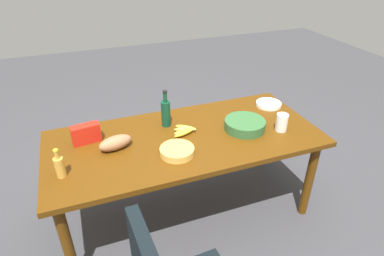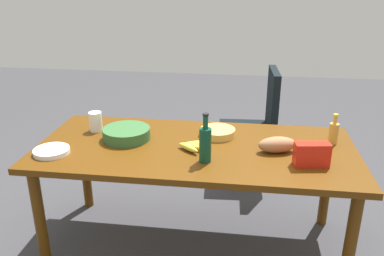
% 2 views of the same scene
% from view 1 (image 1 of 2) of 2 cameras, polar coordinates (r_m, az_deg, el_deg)
% --- Properties ---
extents(ground_plane, '(10.00, 10.00, 0.00)m').
position_cam_1_polar(ground_plane, '(2.92, -1.05, -14.12)').
color(ground_plane, '#3D3C40').
extents(conference_table, '(2.04, 0.92, 0.75)m').
position_cam_1_polar(conference_table, '(2.49, -1.19, -3.06)').
color(conference_table, '#522E08').
rests_on(conference_table, ground).
extents(dressing_bottle, '(0.07, 0.07, 0.20)m').
position_cam_1_polar(dressing_bottle, '(2.18, -22.21, -6.25)').
color(dressing_bottle, gold).
rests_on(dressing_bottle, conference_table).
extents(chip_bowl, '(0.26, 0.26, 0.05)m').
position_cam_1_polar(chip_bowl, '(2.25, -2.63, -4.06)').
color(chip_bowl, '#E0B04E').
rests_on(chip_bowl, conference_table).
extents(bread_loaf, '(0.26, 0.17, 0.10)m').
position_cam_1_polar(bread_loaf, '(2.35, -13.29, -2.54)').
color(bread_loaf, '#9E6A45').
rests_on(bread_loaf, conference_table).
extents(paper_plate_stack, '(0.27, 0.27, 0.03)m').
position_cam_1_polar(paper_plate_stack, '(2.97, 13.30, 4.11)').
color(paper_plate_stack, white).
rests_on(paper_plate_stack, conference_table).
extents(banana_bunch, '(0.20, 0.18, 0.04)m').
position_cam_1_polar(banana_bunch, '(2.48, -1.28, -0.41)').
color(banana_bunch, gold).
rests_on(banana_bunch, conference_table).
extents(salad_bowl, '(0.34, 0.34, 0.08)m').
position_cam_1_polar(salad_bowl, '(2.56, 9.25, 0.57)').
color(salad_bowl, '#316131').
rests_on(salad_bowl, conference_table).
extents(wine_bottle, '(0.09, 0.09, 0.30)m').
position_cam_1_polar(wine_bottle, '(2.54, -4.62, 2.73)').
color(wine_bottle, '#0F3F2A').
rests_on(wine_bottle, conference_table).
extents(mayo_jar, '(0.11, 0.11, 0.14)m').
position_cam_1_polar(mayo_jar, '(2.59, 15.46, 0.95)').
color(mayo_jar, white).
rests_on(mayo_jar, conference_table).
extents(chip_bag_red, '(0.21, 0.11, 0.14)m').
position_cam_1_polar(chip_bag_red, '(2.47, -18.12, -0.97)').
color(chip_bag_red, red).
rests_on(chip_bag_red, conference_table).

